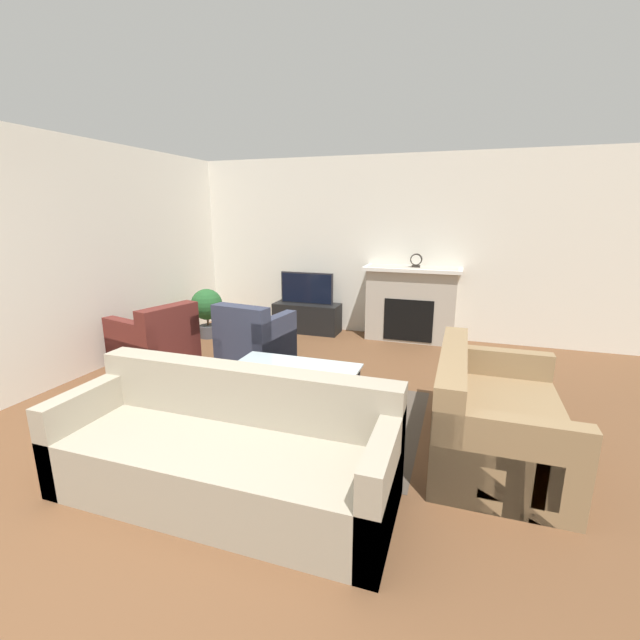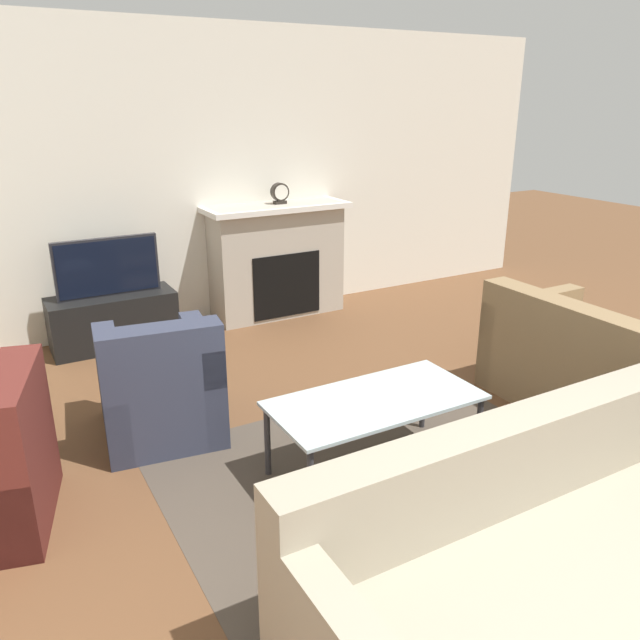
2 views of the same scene
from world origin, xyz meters
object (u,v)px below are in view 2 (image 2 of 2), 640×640
(couch_sectional, at_px, (557,561))
(coffee_table, at_px, (375,405))
(couch_loveseat, at_px, (604,374))
(mantel_clock, at_px, (280,193))
(tv, at_px, (107,267))
(armchair_accent, at_px, (160,390))

(couch_sectional, xyz_separation_m, coffee_table, (-0.01, 1.29, 0.13))
(couch_loveseat, distance_m, mantel_clock, 3.27)
(couch_sectional, relative_size, coffee_table, 1.92)
(tv, distance_m, couch_sectional, 4.12)
(couch_loveseat, bearing_deg, coffee_table, 83.83)
(couch_loveseat, distance_m, coffee_table, 1.76)
(tv, relative_size, coffee_table, 0.71)
(couch_sectional, bearing_deg, armchair_accent, 112.68)
(tv, height_order, couch_sectional, tv)
(mantel_clock, bearing_deg, armchair_accent, -134.30)
(couch_loveseat, bearing_deg, armchair_accent, 65.79)
(couch_loveseat, bearing_deg, couch_sectional, 122.40)
(armchair_accent, bearing_deg, couch_loveseat, 163.52)
(coffee_table, xyz_separation_m, mantel_clock, (0.78, 2.80, 0.79))
(armchair_accent, height_order, mantel_clock, mantel_clock)
(tv, xyz_separation_m, couch_loveseat, (2.63, -2.91, -0.42))
(couch_loveseat, xyz_separation_m, mantel_clock, (-0.96, 2.99, 0.91))
(coffee_table, bearing_deg, tv, 108.02)
(tv, height_order, armchair_accent, tv)
(couch_sectional, xyz_separation_m, mantel_clock, (0.77, 4.08, 0.91))
(couch_loveseat, relative_size, mantel_clock, 7.83)
(couch_sectional, bearing_deg, couch_loveseat, 32.40)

